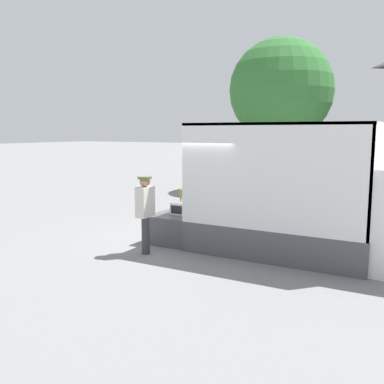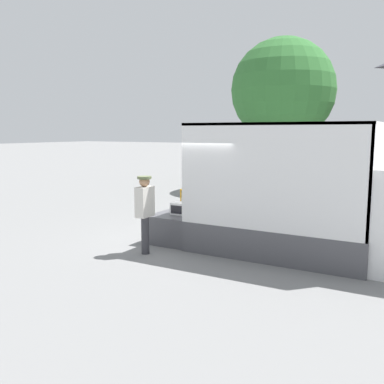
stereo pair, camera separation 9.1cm
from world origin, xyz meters
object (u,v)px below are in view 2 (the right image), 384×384
(box_truck, at_px, (352,220))
(microwave, at_px, (182,209))
(worker_person, at_px, (145,206))
(portable_generator, at_px, (195,201))
(street_tree, at_px, (283,91))

(box_truck, distance_m, microwave, 3.97)
(box_truck, bearing_deg, worker_person, -157.52)
(portable_generator, bearing_deg, worker_person, -91.14)
(portable_generator, relative_size, worker_person, 0.38)
(microwave, xyz_separation_m, street_tree, (-0.90, 10.44, 3.74))
(portable_generator, xyz_separation_m, street_tree, (-0.77, 9.50, 3.69))
(street_tree, bearing_deg, microwave, -85.06)
(portable_generator, distance_m, street_tree, 10.22)
(street_tree, bearing_deg, worker_person, -86.48)
(microwave, distance_m, portable_generator, 0.95)
(microwave, bearing_deg, worker_person, -98.04)
(worker_person, xyz_separation_m, street_tree, (-0.72, 11.73, 3.50))
(box_truck, height_order, portable_generator, box_truck)
(box_truck, xyz_separation_m, worker_person, (-4.13, -1.71, 0.19))
(worker_person, bearing_deg, street_tree, 93.52)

